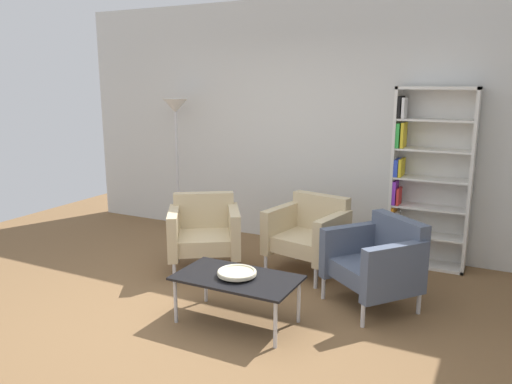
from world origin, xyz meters
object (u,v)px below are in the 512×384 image
(decorative_bowl, at_px, (237,273))
(armchair_near_window, at_px, (204,231))
(bookshelf_tall, at_px, (426,180))
(floor_lamp_torchiere, at_px, (176,122))
(coffee_table_low, at_px, (237,280))
(armchair_spare_guest, at_px, (309,233))
(armchair_corner_red, at_px, (377,260))

(decorative_bowl, bearing_deg, armchair_near_window, 134.51)
(bookshelf_tall, distance_m, floor_lamp_torchiere, 3.11)
(bookshelf_tall, height_order, coffee_table_low, bookshelf_tall)
(decorative_bowl, relative_size, armchair_spare_guest, 0.39)
(coffee_table_low, xyz_separation_m, floor_lamp_torchiere, (-1.94, 1.92, 1.08))
(armchair_near_window, bearing_deg, coffee_table_low, -78.05)
(decorative_bowl, bearing_deg, armchair_spare_guest, 85.48)
(bookshelf_tall, xyz_separation_m, armchair_near_window, (-2.02, -1.20, -0.52))
(coffee_table_low, bearing_deg, armchair_near_window, 134.51)
(armchair_near_window, bearing_deg, floor_lamp_torchiere, 103.40)
(bookshelf_tall, height_order, armchair_corner_red, bookshelf_tall)
(decorative_bowl, distance_m, armchair_near_window, 1.28)
(armchair_corner_red, bearing_deg, floor_lamp_torchiere, -161.61)
(armchair_near_window, bearing_deg, armchair_spare_guest, -8.34)
(decorative_bowl, distance_m, armchair_corner_red, 1.26)
(floor_lamp_torchiere, bearing_deg, armchair_spare_guest, -15.27)
(armchair_spare_guest, relative_size, floor_lamp_torchiere, 0.47)
(coffee_table_low, bearing_deg, floor_lamp_torchiere, 135.29)
(armchair_near_window, bearing_deg, decorative_bowl, -78.05)
(armchair_near_window, distance_m, floor_lamp_torchiere, 1.78)
(bookshelf_tall, relative_size, armchair_near_window, 2.02)
(coffee_table_low, height_order, armchair_near_window, armchair_near_window)
(armchair_spare_guest, distance_m, armchair_corner_red, 0.97)
(coffee_table_low, bearing_deg, decorative_bowl, 0.00)
(armchair_spare_guest, xyz_separation_m, floor_lamp_torchiere, (-2.05, 0.56, 1.03))
(floor_lamp_torchiere, bearing_deg, bookshelf_tall, 3.55)
(armchair_corner_red, xyz_separation_m, floor_lamp_torchiere, (-2.87, 1.07, 1.03))
(coffee_table_low, distance_m, floor_lamp_torchiere, 2.93)
(armchair_spare_guest, bearing_deg, armchair_near_window, -144.81)
(armchair_spare_guest, xyz_separation_m, armchair_corner_red, (0.83, -0.51, 0.00))
(coffee_table_low, relative_size, armchair_spare_guest, 1.21)
(bookshelf_tall, distance_m, armchair_corner_red, 1.37)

